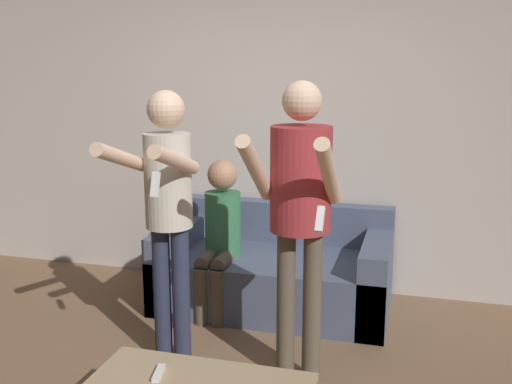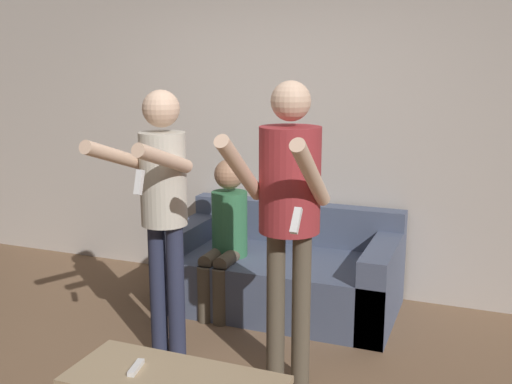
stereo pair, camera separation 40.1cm
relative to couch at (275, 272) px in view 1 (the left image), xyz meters
name	(u,v)px [view 1 (the left image)]	position (x,y,z in m)	size (l,w,h in m)	color
wall_back	(273,128)	(-0.14, 0.51, 1.08)	(6.40, 0.06, 2.70)	beige
couch	(275,272)	(0.00, 0.00, 0.00)	(1.77, 0.95, 0.76)	#4C5670
person_standing_left	(167,200)	(-0.41, -1.09, 0.80)	(0.41, 0.70, 1.72)	#282D47
person_standing_right	(300,198)	(0.41, -1.09, 0.86)	(0.47, 0.72, 1.78)	brown
person_seated	(220,231)	(-0.37, -0.24, 0.38)	(0.27, 0.51, 1.17)	brown
remote_on_table	(159,373)	(-0.13, -1.87, 0.11)	(0.06, 0.15, 0.02)	white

